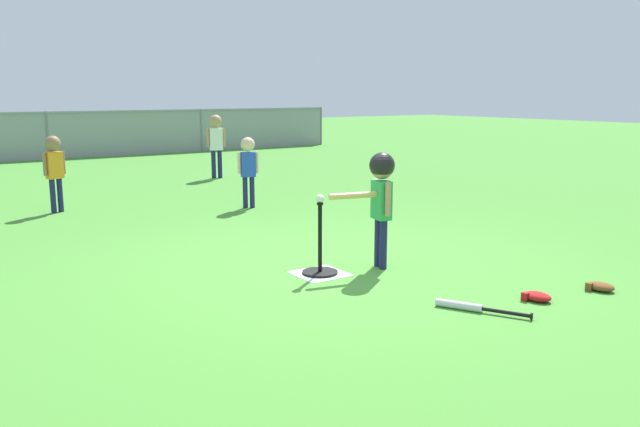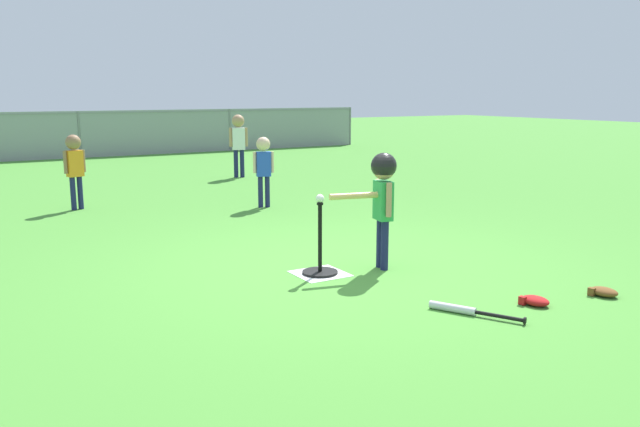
{
  "view_description": "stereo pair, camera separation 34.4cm",
  "coord_description": "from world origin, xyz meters",
  "views": [
    {
      "loc": [
        -3.39,
        -4.68,
        1.6
      ],
      "look_at": [
        -0.24,
        -0.08,
        0.55
      ],
      "focal_mm": 36.23,
      "sensor_mm": 36.0,
      "label": 1
    },
    {
      "loc": [
        -3.1,
        -4.86,
        1.6
      ],
      "look_at": [
        -0.24,
        -0.08,
        0.55
      ],
      "focal_mm": 36.23,
      "sensor_mm": 36.0,
      "label": 2
    }
  ],
  "objects": [
    {
      "name": "ground_plane",
      "position": [
        0.0,
        0.0,
        0.0
      ],
      "size": [
        60.0,
        60.0,
        0.0
      ],
      "primitive_type": "plane",
      "color": "#478C33"
    },
    {
      "name": "home_plate",
      "position": [
        -0.24,
        -0.08,
        0.0
      ],
      "size": [
        0.44,
        0.44,
        0.01
      ],
      "primitive_type": "cube",
      "color": "white",
      "rests_on": "ground_plane"
    },
    {
      "name": "batting_tee",
      "position": [
        -0.24,
        -0.08,
        0.1
      ],
      "size": [
        0.32,
        0.32,
        0.65
      ],
      "color": "black",
      "rests_on": "ground_plane"
    },
    {
      "name": "baseball_on_tee",
      "position": [
        -0.24,
        -0.08,
        0.68
      ],
      "size": [
        0.07,
        0.07,
        0.07
      ],
      "primitive_type": "sphere",
      "color": "white",
      "rests_on": "batting_tee"
    },
    {
      "name": "batter_child",
      "position": [
        0.33,
        -0.22,
        0.76
      ],
      "size": [
        0.62,
        0.3,
        1.07
      ],
      "color": "#191E4C",
      "rests_on": "ground_plane"
    },
    {
      "name": "fielder_deep_right",
      "position": [
        -1.47,
        4.42,
        0.67
      ],
      "size": [
        0.3,
        0.2,
        1.03
      ],
      "color": "#191E4C",
      "rests_on": "ground_plane"
    },
    {
      "name": "fielder_near_left",
      "position": [
        1.86,
        6.43,
        0.76
      ],
      "size": [
        0.34,
        0.24,
        1.19
      ],
      "color": "#191E4C",
      "rests_on": "ground_plane"
    },
    {
      "name": "fielder_deep_center",
      "position": [
        0.83,
        3.25,
        0.64
      ],
      "size": [
        0.28,
        0.2,
        0.99
      ],
      "color": "#191E4C",
      "rests_on": "ground_plane"
    },
    {
      "name": "spare_bat_silver",
      "position": [
        0.11,
        -1.52,
        0.03
      ],
      "size": [
        0.39,
        0.65,
        0.06
      ],
      "color": "silver",
      "rests_on": "ground_plane"
    },
    {
      "name": "glove_by_plate",
      "position": [
        0.72,
        -1.66,
        0.04
      ],
      "size": [
        0.2,
        0.24,
        0.07
      ],
      "color": "#B21919",
      "rests_on": "ground_plane"
    },
    {
      "name": "glove_near_bats",
      "position": [
        1.37,
        -1.79,
        0.04
      ],
      "size": [
        0.2,
        0.24,
        0.07
      ],
      "color": "brown",
      "rests_on": "ground_plane"
    },
    {
      "name": "outfield_fence",
      "position": [
        0.0,
        11.89,
        0.62
      ],
      "size": [
        16.06,
        0.06,
        1.15
      ],
      "color": "slate",
      "rests_on": "ground_plane"
    }
  ]
}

